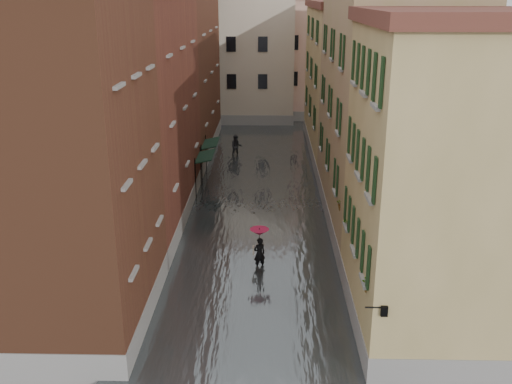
# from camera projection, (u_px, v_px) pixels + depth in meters

# --- Properties ---
(ground) EXTENTS (120.00, 120.00, 0.00)m
(ground) POSITION_uv_depth(u_px,v_px,m) (252.00, 297.00, 24.73)
(ground) COLOR #5E5E61
(ground) RESTS_ON ground
(floodwater) EXTENTS (10.00, 60.00, 0.20)m
(floodwater) POSITION_uv_depth(u_px,v_px,m) (258.00, 195.00, 36.98)
(floodwater) COLOR #474C4E
(floodwater) RESTS_ON ground
(building_left_near) EXTENTS (6.00, 8.00, 13.00)m
(building_left_near) POSITION_uv_depth(u_px,v_px,m) (60.00, 166.00, 20.87)
(building_left_near) COLOR brown
(building_left_near) RESTS_ON ground
(building_left_mid) EXTENTS (6.00, 14.00, 12.50)m
(building_left_mid) POSITION_uv_depth(u_px,v_px,m) (130.00, 113.00, 31.34)
(building_left_mid) COLOR brown
(building_left_mid) RESTS_ON ground
(building_left_far) EXTENTS (6.00, 16.00, 14.00)m
(building_left_far) POSITION_uv_depth(u_px,v_px,m) (173.00, 67.00, 45.26)
(building_left_far) COLOR brown
(building_left_far) RESTS_ON ground
(building_right_near) EXTENTS (6.00, 8.00, 11.50)m
(building_right_near) POSITION_uv_depth(u_px,v_px,m) (442.00, 188.00, 20.80)
(building_right_near) COLOR #9D8951
(building_right_near) RESTS_ON ground
(building_right_mid) EXTENTS (6.00, 14.00, 13.00)m
(building_right_mid) POSITION_uv_depth(u_px,v_px,m) (386.00, 110.00, 30.94)
(building_right_mid) COLOR #9B795E
(building_right_mid) RESTS_ON ground
(building_right_far) EXTENTS (6.00, 16.00, 11.50)m
(building_right_far) POSITION_uv_depth(u_px,v_px,m) (349.00, 83.00, 45.36)
(building_right_far) COLOR #9D8951
(building_right_far) RESTS_ON ground
(building_end_cream) EXTENTS (12.00, 9.00, 13.00)m
(building_end_cream) POSITION_uv_depth(u_px,v_px,m) (234.00, 55.00, 58.56)
(building_end_cream) COLOR beige
(building_end_cream) RESTS_ON ground
(building_end_pink) EXTENTS (10.00, 9.00, 12.00)m
(building_end_pink) POSITION_uv_depth(u_px,v_px,m) (320.00, 59.00, 60.41)
(building_end_pink) COLOR #CEA091
(building_end_pink) RESTS_ON ground
(awning_near) EXTENTS (1.09, 2.83, 2.80)m
(awning_near) POSITION_uv_depth(u_px,v_px,m) (205.00, 157.00, 36.87)
(awning_near) COLOR black
(awning_near) RESTS_ON ground
(awning_far) EXTENTS (1.09, 2.90, 2.80)m
(awning_far) POSITION_uv_depth(u_px,v_px,m) (210.00, 144.00, 40.07)
(awning_far) COLOR black
(awning_far) RESTS_ON ground
(wall_lantern) EXTENTS (0.71, 0.22, 0.35)m
(wall_lantern) POSITION_uv_depth(u_px,v_px,m) (383.00, 310.00, 17.98)
(wall_lantern) COLOR black
(wall_lantern) RESTS_ON ground
(window_planters) EXTENTS (0.59, 8.57, 0.84)m
(window_planters) POSITION_uv_depth(u_px,v_px,m) (353.00, 226.00, 23.18)
(window_planters) COLOR brown
(window_planters) RESTS_ON ground
(pedestrian_main) EXTENTS (0.93, 0.93, 2.06)m
(pedestrian_main) POSITION_uv_depth(u_px,v_px,m) (259.00, 245.00, 26.88)
(pedestrian_main) COLOR black
(pedestrian_main) RESTS_ON ground
(pedestrian_far) EXTENTS (0.97, 0.79, 1.85)m
(pedestrian_far) POSITION_uv_depth(u_px,v_px,m) (236.00, 146.00, 45.58)
(pedestrian_far) COLOR black
(pedestrian_far) RESTS_ON ground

